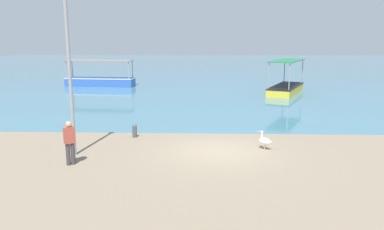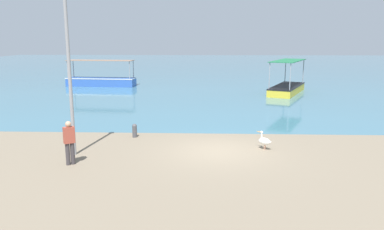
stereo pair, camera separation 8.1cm
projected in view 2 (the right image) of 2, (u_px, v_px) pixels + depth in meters
The scene contains 8 objects.
ground at pixel (217, 151), 15.94m from camera, with size 120.00×120.00×0.00m, color #7F705B.
harbor_water at pixel (210, 67), 62.92m from camera, with size 110.00×90.00×0.00m, color teal.
fishing_boat_center at pixel (287, 87), 32.73m from camera, with size 4.37×6.65×2.85m.
fishing_boat_far_left at pixel (101, 80), 37.61m from camera, with size 7.00×2.26×2.59m.
pelican at pixel (264, 141), 16.13m from camera, with size 0.68×0.61×0.80m.
lamp_post at pixel (69, 64), 14.73m from camera, with size 0.28×0.28×6.69m.
mooring_bollard at pixel (135, 130), 18.13m from camera, with size 0.24×0.24×0.67m.
fisherman_standing at pixel (69, 141), 14.08m from camera, with size 0.46×0.40×1.69m.
Camera 2 is at (-0.48, -15.33, 4.72)m, focal length 35.00 mm.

